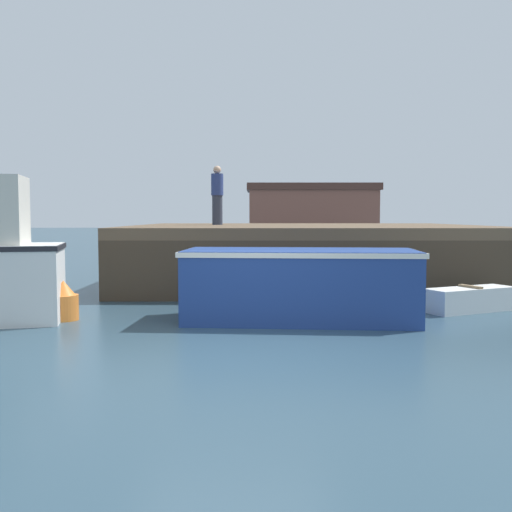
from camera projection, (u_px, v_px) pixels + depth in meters
ground at (232, 359)px, 7.30m from camera, size 120.00×160.00×0.10m
pier at (308, 235)px, 15.28m from camera, size 9.09×8.03×1.50m
fishing_boat_near_right at (301, 283)px, 9.67m from camera, size 3.96×1.82×1.19m
rowboat at (471, 299)px, 10.65m from camera, size 1.82×1.26×0.48m
dockworker at (218, 195)px, 16.33m from camera, size 0.34×0.34×1.64m
warehouse at (312, 212)px, 44.38m from camera, size 9.72×5.49×4.13m
mooring_buoy_foreground at (64, 302)px, 9.77m from camera, size 0.49×0.49×0.67m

